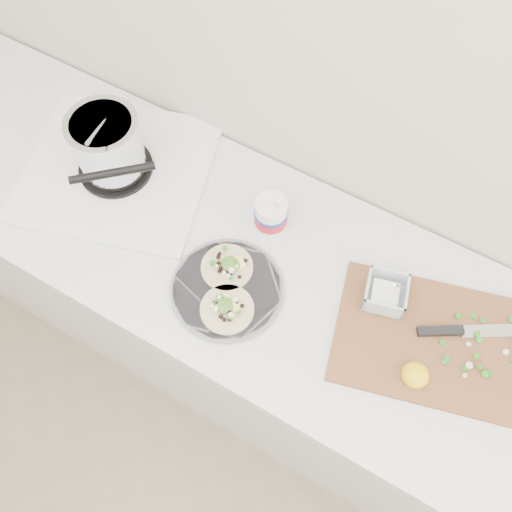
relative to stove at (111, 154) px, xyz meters
The scene contains 5 objects.
counter 0.72m from the stove, ahead, with size 2.44×0.66×0.90m.
stove is the anchor object (origin of this frame).
taco_plate 0.52m from the stove, 19.08° to the right, with size 0.30×0.30×0.04m.
tub 0.49m from the stove, ahead, with size 0.09×0.09×0.21m.
cutboard 0.99m from the stove, ahead, with size 0.55×0.45×0.07m.
Camera 1 is at (0.38, 0.80, 2.27)m, focal length 40.00 mm.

